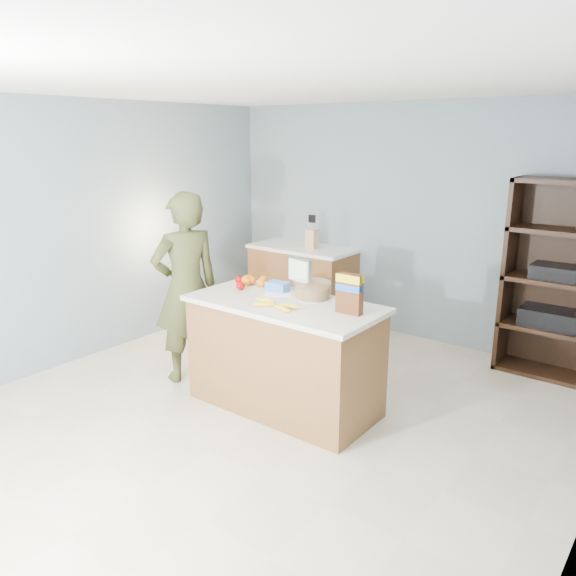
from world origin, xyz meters
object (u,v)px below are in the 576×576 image
Objects in this scene: person at (186,288)px; cereal_box at (350,291)px; shelving_unit at (559,284)px; tv at (300,272)px; counter_peninsula at (284,359)px.

person reaches higher than cereal_box.
shelving_unit reaches higher than tv.
tv is at bearing 156.84° from cereal_box.
shelving_unit is 6.38× the size of tv.
shelving_unit is 6.08× the size of cereal_box.
counter_peninsula is 1.14m from person.
cereal_box is at bearing 114.50° from person.
person is at bearing -175.59° from cereal_box.
counter_peninsula is at bearing -127.11° from shelving_unit.
shelving_unit is at bearing 46.16° from tv.
person is 5.76× the size of cereal_box.
counter_peninsula is 0.87× the size of shelving_unit.
counter_peninsula is 2.61m from shelving_unit.
person is 6.04× the size of tv.
counter_peninsula is at bearing -73.90° from tv.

